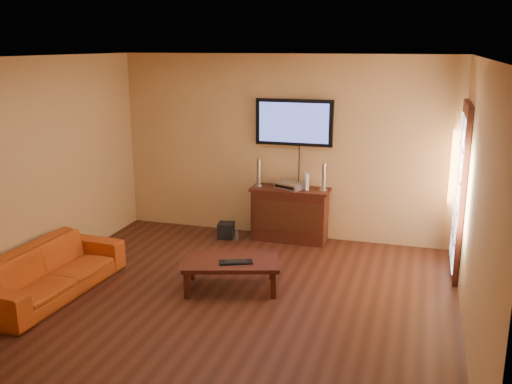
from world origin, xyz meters
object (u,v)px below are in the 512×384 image
at_px(speaker_right, 324,178).
at_px(bottle, 237,236).
at_px(sofa, 50,263).
at_px(subwoofer, 226,230).
at_px(av_receiver, 290,185).
at_px(coffee_table, 231,263).
at_px(game_console, 306,181).
at_px(keyboard, 236,262).
at_px(television, 294,122).
at_px(speaker_left, 259,174).
at_px(media_console, 290,214).

distance_m(speaker_right, bottle, 1.54).
distance_m(sofa, subwoofer, 2.78).
distance_m(sofa, av_receiver, 3.47).
relative_size(sofa, subwoofer, 8.42).
xyz_separation_m(coffee_table, bottle, (-0.46, 1.58, -0.24)).
distance_m(av_receiver, bottle, 1.09).
distance_m(game_console, subwoofer, 1.43).
xyz_separation_m(sofa, keyboard, (2.05, 0.65, -0.00)).
height_order(sofa, speaker_right, speaker_right).
distance_m(television, speaker_right, 0.91).
height_order(speaker_left, keyboard, speaker_left).
distance_m(subwoofer, keyboard, 1.98).
xyz_separation_m(media_console, television, (0.00, 0.18, 1.33)).
xyz_separation_m(television, sofa, (-2.22, -2.81, -1.35)).
relative_size(coffee_table, speaker_right, 3.14).
relative_size(av_receiver, bottle, 2.14).
distance_m(television, subwoofer, 1.90).
bearing_deg(bottle, television, 34.25).
bearing_deg(subwoofer, speaker_right, -1.49).
bearing_deg(television, speaker_left, -159.62).
relative_size(television, sofa, 0.59).
height_order(media_console, av_receiver, av_receiver).
bearing_deg(media_console, speaker_left, 179.77).
bearing_deg(bottle, speaker_left, 52.24).
height_order(coffee_table, av_receiver, av_receiver).
bearing_deg(speaker_left, av_receiver, 0.41).
distance_m(media_console, bottle, 0.85).
relative_size(speaker_left, bottle, 2.23).
distance_m(speaker_right, keyboard, 2.20).
bearing_deg(sofa, keyboard, -69.03).
relative_size(television, subwoofer, 4.93).
bearing_deg(game_console, sofa, -154.50).
xyz_separation_m(sofa, speaker_left, (1.74, 2.63, 0.60)).
bearing_deg(game_console, speaker_left, 160.76).
height_order(media_console, bottle, media_console).
height_order(speaker_right, av_receiver, speaker_right).
distance_m(media_console, coffee_table, 1.92).
bearing_deg(coffee_table, bottle, 106.32).
bearing_deg(speaker_left, coffee_table, -83.38).
relative_size(speaker_left, game_console, 1.71).
relative_size(media_console, television, 1.01).
relative_size(television, bottle, 6.23).
height_order(speaker_left, av_receiver, speaker_left).
relative_size(game_console, bottle, 1.30).
bearing_deg(keyboard, speaker_right, 71.98).
distance_m(coffee_table, bottle, 1.67).
relative_size(speaker_left, keyboard, 0.98).
bearing_deg(keyboard, coffee_table, 136.19).
xyz_separation_m(av_receiver, subwoofer, (-0.94, -0.18, -0.72)).
relative_size(av_receiver, keyboard, 0.94).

